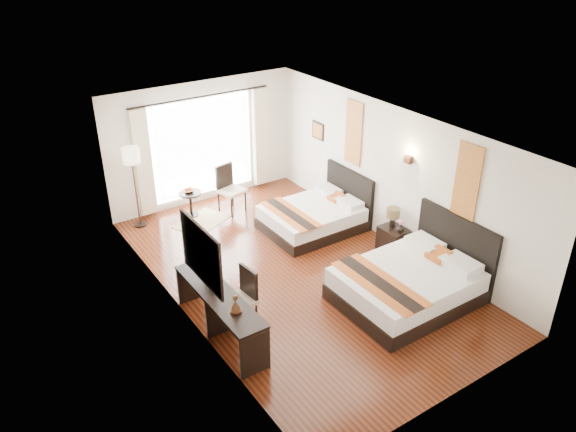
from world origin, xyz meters
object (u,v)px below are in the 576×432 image
console_desk (220,314)px  fruit_bowl (189,191)px  nightstand (393,240)px  bed_near (410,282)px  television (203,263)px  floor_lamp (132,160)px  desk_chair (240,309)px  side_table (191,204)px  vase (400,229)px  window_chair (231,198)px  bed_far (315,216)px  table_lamp (393,214)px

console_desk → fruit_bowl: size_ratio=9.54×
nightstand → bed_near: bearing=-122.7°
television → floor_lamp: bearing=11.8°
television → desk_chair: (0.35, -0.53, -0.71)m
side_table → fruit_bowl: size_ratio=2.46×
bed_near → nightstand: bearing=57.3°
bed_near → vase: (0.86, 1.18, 0.24)m
console_desk → window_chair: (2.20, 3.67, -0.05)m
vase → floor_lamp: (-3.78, 3.97, 0.93)m
vase → side_table: (-2.66, 3.77, -0.29)m
window_chair → console_desk: bearing=-45.0°
bed_near → fruit_bowl: (-1.80, 4.97, 0.26)m
floor_lamp → fruit_bowl: floor_lamp is taller
bed_near → side_table: size_ratio=4.09×
bed_near → nightstand: size_ratio=4.28×
desk_chair → floor_lamp: floor_lamp is taller
side_table → fruit_bowl: (-0.00, 0.03, 0.31)m
nightstand → fruit_bowl: size_ratio=2.35×
bed_far → fruit_bowl: bearing=134.1°
bed_far → vase: size_ratio=13.73×
vase → nightstand: bearing=92.6°
fruit_bowl → window_chair: bearing=-19.9°
television → side_table: bearing=-6.2°
desk_chair → fruit_bowl: bearing=-110.0°
console_desk → bed_far: bearing=30.8°
table_lamp → television: size_ratio=0.46×
fruit_bowl → window_chair: 0.95m
floor_lamp → window_chair: 2.35m
table_lamp → vase: bearing=-93.7°
television → bed_far: bearing=-51.7°
floor_lamp → fruit_bowl: 1.45m
table_lamp → television: television is taller
console_desk → desk_chair: 0.38m
table_lamp → desk_chair: bearing=-173.6°
vase → side_table: bearing=125.2°
television → nightstand: bearing=-78.1°
desk_chair → window_chair: 4.08m
side_table → fruit_bowl: fruit_bowl is taller
nightstand → floor_lamp: (-3.77, 3.82, 1.24)m
bed_far → floor_lamp: floor_lamp is taller
window_chair → side_table: bearing=-122.5°
nightstand → side_table: (-2.66, 3.62, 0.02)m
nightstand → desk_chair: (-3.62, -0.32, 0.05)m
floor_lamp → window_chair: (1.98, -0.49, -1.17)m
table_lamp → television: (-4.00, 0.13, 0.23)m
nightstand → desk_chair: size_ratio=0.54×
floor_lamp → nightstand: bearing=-45.4°
console_desk → floor_lamp: floor_lamp is taller
bed_near → side_table: bed_near is taller
vase → window_chair: (-1.80, 3.49, -0.24)m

